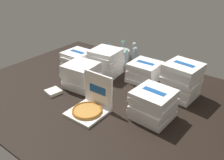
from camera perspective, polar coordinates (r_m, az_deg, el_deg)
name	(u,v)px	position (r m, az deg, el deg)	size (l,w,h in m)	color
ground_plane	(104,94)	(2.75, -1.86, -3.34)	(3.20, 2.40, 0.02)	black
open_pizza_box	(90,105)	(2.39, -5.30, -6.10)	(0.35, 0.37, 0.38)	white
pizza_stack_left_near	(78,60)	(3.33, -8.24, 4.75)	(0.39, 0.38, 0.25)	white
pizza_stack_left_far	(181,80)	(2.70, 16.61, -0.04)	(0.41, 0.41, 0.41)	white
pizza_stack_right_mid	(106,62)	(3.10, -1.49, 4.32)	(0.41, 0.40, 0.35)	white
pizza_stack_center_far	(81,75)	(2.84, -7.51, 1.18)	(0.40, 0.39, 0.30)	white
pizza_stack_right_near	(153,105)	(2.29, 9.98, -5.96)	(0.39, 0.39, 0.30)	white
pizza_stack_right_far	(144,71)	(2.99, 7.91, 2.09)	(0.38, 0.38, 0.25)	white
ice_bucket	(120,56)	(3.56, 2.05, 5.92)	(0.28, 0.28, 0.18)	#B7BABF
water_bottle_0	(126,59)	(3.36, 3.56, 5.14)	(0.06, 0.06, 0.25)	silver
water_bottle_1	(109,52)	(3.61, -0.72, 6.82)	(0.06, 0.06, 0.25)	silver
water_bottle_2	(123,48)	(3.78, 2.68, 7.77)	(0.06, 0.06, 0.25)	silver
water_bottle_3	(134,51)	(3.69, 5.40, 7.15)	(0.06, 0.06, 0.25)	silver
water_bottle_4	(135,56)	(3.49, 5.64, 5.95)	(0.06, 0.06, 0.25)	silver
napkin_pile	(53,92)	(2.81, -14.14, -2.80)	(0.16, 0.16, 0.04)	white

